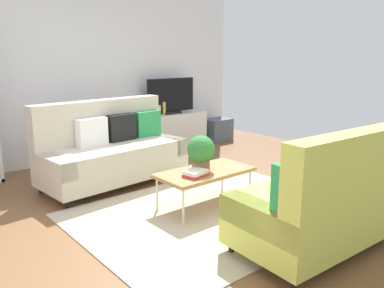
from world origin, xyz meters
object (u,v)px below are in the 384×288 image
at_px(tv_console, 171,131).
at_px(bottle_0, 155,111).
at_px(potted_plant, 201,151).
at_px(vase_0, 142,111).
at_px(couch_green, 335,198).
at_px(table_book_0, 196,175).
at_px(coffee_table, 205,173).
at_px(bottle_2, 164,108).
at_px(storage_trunk, 217,130).
at_px(bottle_1, 159,110).
at_px(tv, 171,97).
at_px(couch_beige, 112,150).

distance_m(tv_console, bottle_0, 0.55).
xyz_separation_m(potted_plant, vase_0, (0.89, 2.57, 0.09)).
relative_size(couch_green, table_book_0, 8.11).
bearing_deg(coffee_table, bottle_0, 67.28).
bearing_deg(table_book_0, potted_plant, 33.91).
height_order(tv_console, bottle_2, bottle_2).
xyz_separation_m(storage_trunk, vase_0, (-1.68, 0.15, 0.51)).
xyz_separation_m(bottle_1, bottle_2, (0.10, 0.00, 0.03)).
bearing_deg(bottle_2, coffee_table, -116.60).
relative_size(bottle_1, bottle_2, 0.78).
xyz_separation_m(storage_trunk, table_book_0, (-2.75, -2.55, 0.22)).
bearing_deg(couch_green, potted_plant, 105.60).
bearing_deg(tv, table_book_0, -122.18).
relative_size(tv_console, table_book_0, 5.83).
xyz_separation_m(couch_green, tv_console, (1.15, 3.98, -0.12)).
relative_size(tv_console, bottle_2, 6.05).
bearing_deg(couch_beige, potted_plant, 100.08).
height_order(storage_trunk, bottle_1, bottle_1).
xyz_separation_m(potted_plant, bottle_0, (1.09, 2.48, 0.08)).
height_order(couch_beige, table_book_0, couch_beige).
relative_size(couch_green, tv_console, 1.39).
relative_size(bottle_0, bottle_1, 0.88).
distance_m(bottle_1, bottle_2, 0.11).
distance_m(storage_trunk, potted_plant, 3.55).
xyz_separation_m(potted_plant, table_book_0, (-0.19, -0.13, -0.20)).
bearing_deg(couch_green, storage_trunk, 63.26).
distance_m(table_book_0, bottle_1, 2.96).
height_order(couch_beige, vase_0, couch_beige).
height_order(couch_green, bottle_2, couch_green).
distance_m(couch_beige, storage_trunk, 3.11).
distance_m(tv_console, potted_plant, 2.94).
relative_size(tv_console, bottle_0, 8.82).
relative_size(potted_plant, table_book_0, 1.67).
relative_size(potted_plant, bottle_0, 2.52).
bearing_deg(storage_trunk, table_book_0, -137.22).
xyz_separation_m(couch_green, bottle_1, (0.87, 3.94, 0.29)).
height_order(coffee_table, bottle_0, bottle_0).
distance_m(couch_beige, table_book_0, 1.52).
xyz_separation_m(couch_green, coffee_table, (-0.28, 1.42, -0.05)).
bearing_deg(couch_green, bottle_0, 82.32).
height_order(couch_beige, bottle_1, couch_beige).
relative_size(vase_0, bottle_2, 0.74).
bearing_deg(bottle_1, tv_console, 8.16).
distance_m(tv, bottle_2, 0.26).
bearing_deg(bottle_0, vase_0, 155.71).
bearing_deg(potted_plant, couch_green, -77.81).
distance_m(bottle_0, bottle_2, 0.21).
xyz_separation_m(tv, bottle_0, (-0.38, -0.02, -0.23)).
bearing_deg(bottle_2, storage_trunk, -2.70).
bearing_deg(tv, potted_plant, -120.38).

